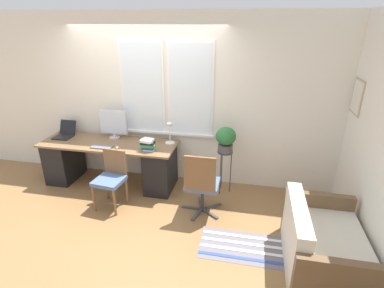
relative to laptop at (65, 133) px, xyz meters
The scene contains 16 objects.
ground_plane 1.68m from the laptop, 18.52° to the right, with size 14.00×14.00×0.00m, color olive.
wall_back_with_window 1.56m from the laptop, 12.61° to the left, with size 9.00×0.12×2.70m.
wall_right_with_picture 4.51m from the laptop, ahead, with size 0.08×9.00×2.70m.
desk 0.94m from the laptop, ahead, with size 2.19×0.71×0.74m.
laptop is the anchor object (origin of this frame).
monitor 0.88m from the laptop, ahead, with size 0.47×0.17×0.47m.
keyboard 0.89m from the laptop, 20.74° to the right, with size 0.32×0.15×0.02m.
mouse 1.13m from the laptop, 15.78° to the right, with size 0.04×0.06×0.03m.
desk_lamp 1.83m from the laptop, ahead, with size 0.15×0.15×0.36m.
book_stack 1.60m from the laptop, 10.12° to the right, with size 0.23×0.18×0.18m.
desk_chair_wooden 1.39m from the laptop, 31.99° to the right, with size 0.43×0.44×0.84m.
office_chair_swivel 2.57m from the laptop, 15.16° to the right, with size 0.57×0.60×0.96m.
couch_loveseat 4.19m from the laptop, 19.57° to the right, with size 0.81×1.22×0.76m.
plant_stand 2.72m from the laptop, ahead, with size 0.24×0.24×0.71m.
potted_plant 2.71m from the laptop, ahead, with size 0.30×0.30×0.38m.
floor_rug_striped 3.42m from the laptop, 22.08° to the right, with size 1.07×0.57×0.01m.
Camera 1 is at (1.64, -3.73, 2.57)m, focal length 28.00 mm.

